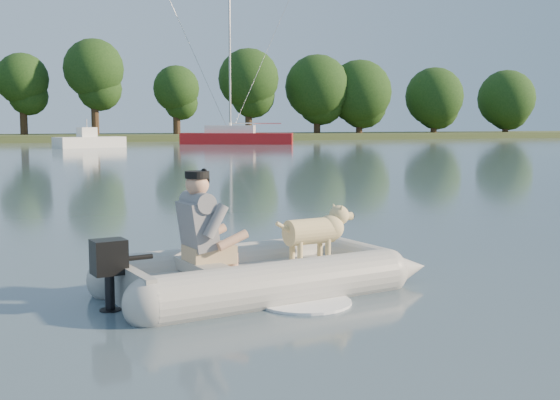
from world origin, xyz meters
name	(u,v)px	position (x,y,z in m)	size (l,w,h in m)	color
water	(346,300)	(0.00, 0.00, 0.00)	(160.00, 160.00, 0.00)	slate
shore_bank	(52,138)	(0.00, 62.00, 0.25)	(160.00, 12.00, 0.70)	#47512D
treeline	(166,86)	(10.41, 61.06, 5.20)	(94.47, 7.35, 9.27)	#332316
dinghy	(262,235)	(-0.63, 0.71, 0.57)	(4.57, 3.22, 1.35)	#A4A49F
man	(200,222)	(-1.31, 0.64, 0.75)	(0.70, 0.60, 1.05)	slate
dog	(310,236)	(-0.02, 0.88, 0.50)	(0.91, 0.32, 0.60)	#D3B479
outboard_motor	(109,278)	(-2.22, 0.43, 0.30)	(0.40, 0.28, 0.76)	black
motorboat	(89,134)	(1.61, 43.39, 0.92)	(4.81, 1.85, 2.03)	white
sailboat	(236,137)	(13.30, 47.58, 0.53)	(9.11, 5.94, 12.08)	#A61316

